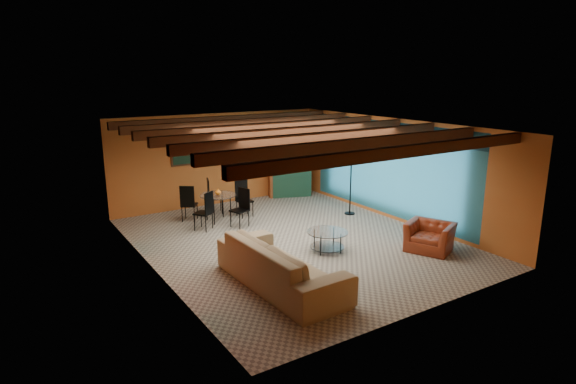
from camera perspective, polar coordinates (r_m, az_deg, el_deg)
room at (r=10.77m, az=0.26°, el=6.16°), size 6.52×8.01×2.71m
sofa at (r=8.86m, az=-0.86°, el=-8.61°), size 1.24×2.98×0.86m
armchair at (r=11.06m, az=16.60°, el=-5.14°), size 1.18×1.24×0.63m
coffee_table at (r=10.62m, az=4.72°, el=-5.86°), size 1.14×1.14×0.46m
dining_table at (r=12.73m, az=-8.33°, el=-1.29°), size 1.93×1.93×1.00m
armoire at (r=15.13m, az=-0.12°, el=3.50°), size 1.34×0.96×2.12m
floor_lamp at (r=13.24m, az=7.51°, el=1.16°), size 0.47×0.47×1.82m
ceiling_fan at (r=10.67m, az=0.58°, el=6.09°), size 1.50×1.50×0.44m
painting at (r=13.88m, az=-11.61°, el=4.72°), size 1.05×0.03×0.65m
potted_plant at (r=14.95m, az=-0.12°, el=8.36°), size 0.48×0.44×0.46m
vase at (r=12.59m, az=-8.42°, el=1.28°), size 0.22×0.22×0.17m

